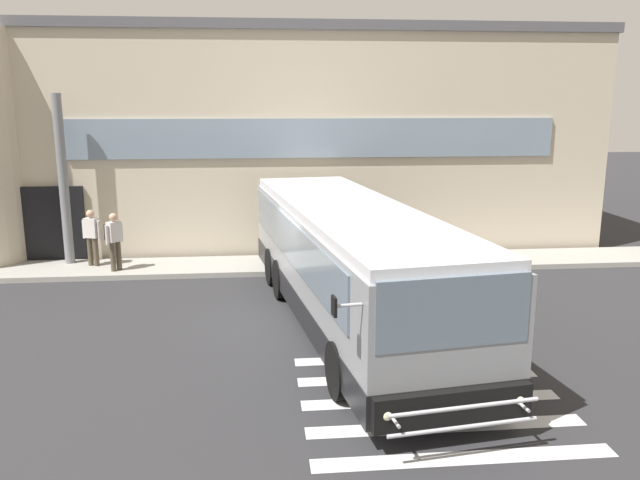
% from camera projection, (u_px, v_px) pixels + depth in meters
% --- Properties ---
extents(ground_plane, '(80.00, 90.00, 0.02)m').
position_uv_depth(ground_plane, '(297.00, 321.00, 14.70)').
color(ground_plane, '#2B2B2D').
rests_on(ground_plane, ground).
extents(bay_paint_stripes, '(4.40, 3.96, 0.01)m').
position_uv_depth(bay_paint_stripes, '(431.00, 400.00, 10.80)').
color(bay_paint_stripes, silver).
rests_on(bay_paint_stripes, ground).
extents(terminal_building, '(22.89, 13.80, 7.32)m').
position_uv_depth(terminal_building, '(261.00, 134.00, 25.14)').
color(terminal_building, beige).
rests_on(terminal_building, ground).
extents(boarding_curb, '(25.09, 2.00, 0.15)m').
position_uv_depth(boarding_curb, '(287.00, 265.00, 19.34)').
color(boarding_curb, '#9E9B93').
rests_on(boarding_curb, ground).
extents(entry_support_column, '(0.28, 0.28, 5.00)m').
position_uv_depth(entry_support_column, '(63.00, 180.00, 18.75)').
color(entry_support_column, slate).
rests_on(entry_support_column, boarding_curb).
extents(bus_main_foreground, '(4.04, 11.47, 2.70)m').
position_uv_depth(bus_main_foreground, '(350.00, 266.00, 14.24)').
color(bus_main_foreground, gray).
rests_on(bus_main_foreground, ground).
extents(passenger_near_column, '(0.56, 0.34, 1.68)m').
position_uv_depth(passenger_near_column, '(92.00, 235.00, 18.76)').
color(passenger_near_column, '#4C4233').
rests_on(passenger_near_column, boarding_curb).
extents(passenger_by_doorway, '(0.50, 0.52, 1.68)m').
position_uv_depth(passenger_by_doorway, '(114.00, 238.00, 18.24)').
color(passenger_by_doorway, '#4C4233').
rests_on(passenger_by_doorway, boarding_curb).
extents(safety_bollard_yellow, '(0.18, 0.18, 0.90)m').
position_uv_depth(safety_bollard_yellow, '(376.00, 260.00, 18.33)').
color(safety_bollard_yellow, yellow).
rests_on(safety_bollard_yellow, ground).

